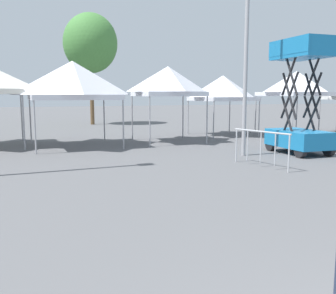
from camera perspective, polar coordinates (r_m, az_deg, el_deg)
The scene contains 8 objects.
canopy_tent_center at distance 15.94m, azimuth -14.27°, elevation 9.79°, with size 3.51×3.51×3.48m.
canopy_tent_left_of_center at distance 16.93m, azimuth -0.00°, elevation 9.94°, with size 2.74×2.74×3.37m.
canopy_tent_far_right at distance 19.92m, azimuth 8.34°, elevation 8.83°, with size 2.97×2.97×3.11m.
canopy_tent_behind_left at distance 21.20m, azimuth 18.92°, elevation 9.10°, with size 3.20×3.20×3.36m.
scissor_lift at distance 14.37m, azimuth 19.40°, elevation 3.92°, with size 1.49×2.35×4.05m.
light_pole_near_lift at distance 13.62m, azimuth 11.97°, elevation 20.28°, with size 0.36×0.36×9.00m.
tree_behind_tents_right at distance 27.79m, azimuth -11.71°, elevation 15.15°, with size 3.76×3.76×7.77m.
crowd_barrier_near_person at distance 11.35m, azimuth 13.95°, elevation 0.80°, with size 0.55×2.05×1.08m.
Camera 1 is at (-2.38, -1.06, 2.12)m, focal length 40.11 mm.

